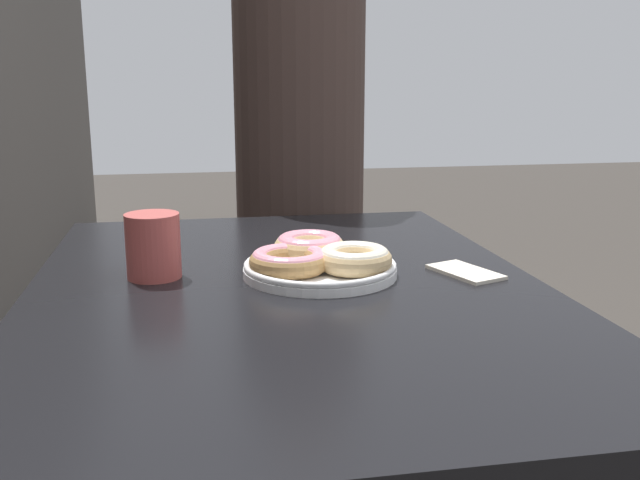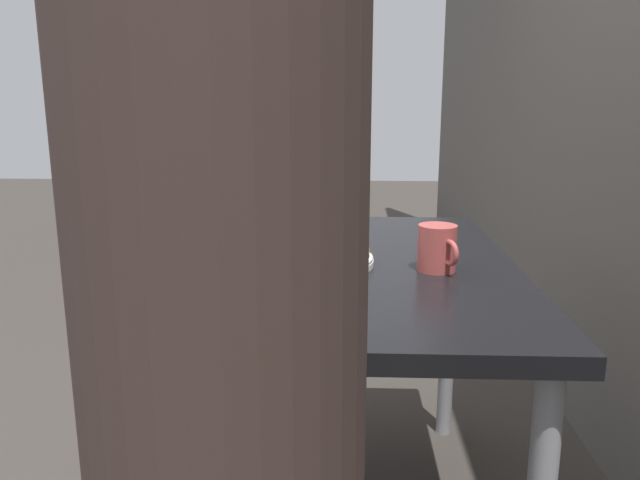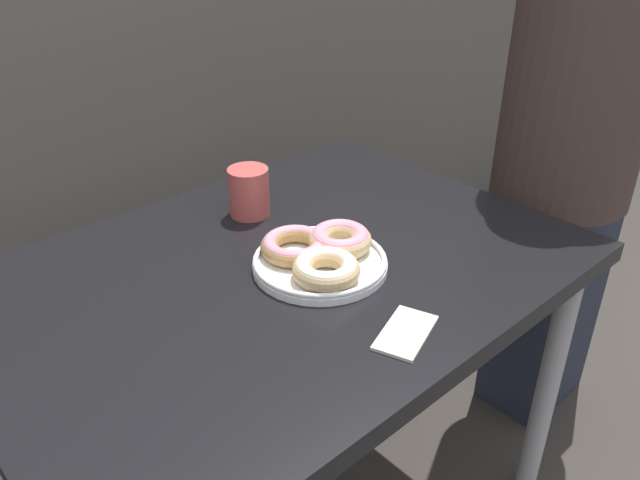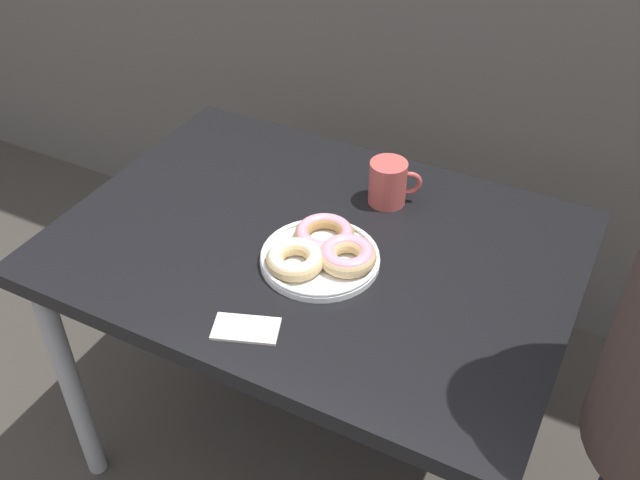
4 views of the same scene
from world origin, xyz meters
name	(u,v)px [view 1 (image 1 of 4)]	position (x,y,z in m)	size (l,w,h in m)	color
dining_table	(289,333)	(0.00, 0.30, 0.66)	(1.12, 0.81, 0.74)	black
donut_plate	(318,259)	(0.05, 0.24, 0.77)	(0.26, 0.27, 0.06)	white
coffee_mug	(153,245)	(0.08, 0.51, 0.80)	(0.12, 0.09, 0.11)	#B74C47
person_figure	(300,175)	(0.80, 0.16, 0.81)	(0.36, 0.34, 1.49)	#232838
napkin	(466,272)	(0.01, 0.00, 0.75)	(0.14, 0.11, 0.01)	beige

